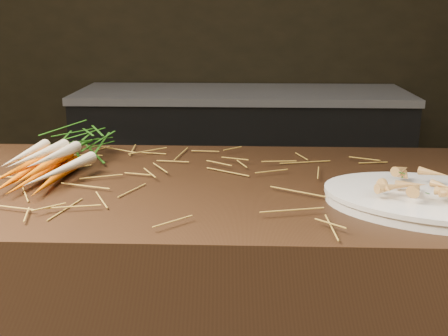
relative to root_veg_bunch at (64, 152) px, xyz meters
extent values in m
cube|color=black|center=(0.43, 1.78, -0.54)|extent=(1.80, 0.60, 0.80)
cube|color=#99999E|center=(0.43, 1.78, -0.12)|extent=(1.82, 0.62, 0.04)
cone|color=#F16500|center=(-0.06, -0.12, -0.03)|extent=(0.06, 0.26, 0.03)
cone|color=#F16500|center=(-0.02, -0.13, -0.03)|extent=(0.08, 0.26, 0.03)
cone|color=#F16500|center=(0.02, -0.13, -0.03)|extent=(0.05, 0.26, 0.03)
cone|color=#F16500|center=(-0.04, -0.13, 0.00)|extent=(0.09, 0.26, 0.03)
cone|color=#F16500|center=(0.00, -0.14, 0.00)|extent=(0.06, 0.26, 0.03)
cone|color=beige|center=(-0.05, -0.11, 0.02)|extent=(0.04, 0.25, 0.04)
cone|color=beige|center=(-0.02, -0.13, 0.02)|extent=(0.07, 0.25, 0.04)
cone|color=beige|center=(0.02, -0.12, 0.02)|extent=(0.06, 0.25, 0.04)
cone|color=beige|center=(0.04, -0.15, 0.00)|extent=(0.11, 0.24, 0.03)
ellipsoid|color=#245E13|center=(0.01, 0.10, 0.00)|extent=(0.19, 0.25, 0.08)
camera|label=1|loc=(0.45, -1.32, 0.34)|focal=45.00mm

